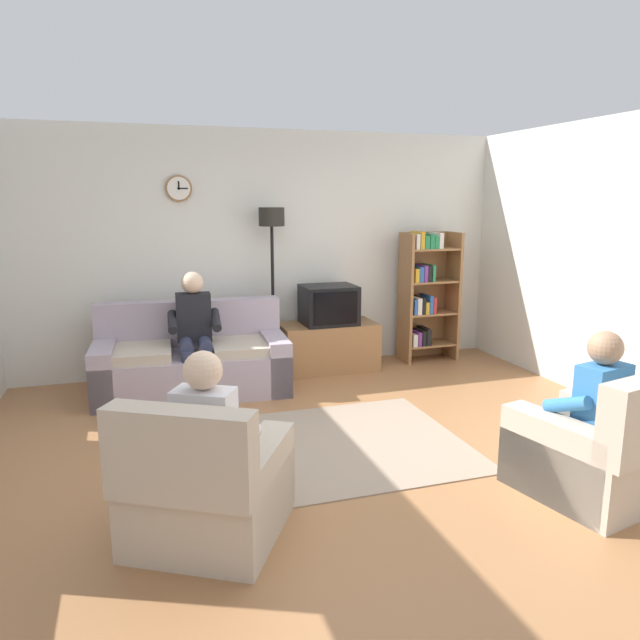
{
  "coord_description": "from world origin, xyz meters",
  "views": [
    {
      "loc": [
        -1.49,
        -4.0,
        1.94
      ],
      "look_at": [
        0.04,
        0.75,
        0.91
      ],
      "focal_mm": 33.15,
      "sensor_mm": 36.0,
      "label": 1
    }
  ],
  "objects_px": {
    "person_in_right_armchair": "(588,404)",
    "bookshelf": "(425,292)",
    "tv_stand": "(328,346)",
    "armchair_near_window": "(208,490)",
    "couch": "(192,362)",
    "floor_lamp": "(272,244)",
    "armchair_near_bookshelf": "(595,453)",
    "person_on_couch": "(195,327)",
    "person_in_left_armchair": "(212,433)",
    "tv": "(329,305)"
  },
  "relations": [
    {
      "from": "person_in_right_armchair",
      "to": "bookshelf",
      "type": "bearing_deg",
      "value": 80.86
    },
    {
      "from": "tv_stand",
      "to": "person_in_right_armchair",
      "type": "bearing_deg",
      "value": -77.41
    },
    {
      "from": "armchair_near_window",
      "to": "couch",
      "type": "bearing_deg",
      "value": 85.98
    },
    {
      "from": "floor_lamp",
      "to": "armchair_near_bookshelf",
      "type": "bearing_deg",
      "value": -68.42
    },
    {
      "from": "tv_stand",
      "to": "bookshelf",
      "type": "height_order",
      "value": "bookshelf"
    },
    {
      "from": "tv_stand",
      "to": "person_on_couch",
      "type": "relative_size",
      "value": 0.89
    },
    {
      "from": "tv_stand",
      "to": "bookshelf",
      "type": "relative_size",
      "value": 0.7
    },
    {
      "from": "bookshelf",
      "to": "armchair_near_bookshelf",
      "type": "bearing_deg",
      "value": -98.59
    },
    {
      "from": "armchair_near_window",
      "to": "person_on_couch",
      "type": "relative_size",
      "value": 0.94
    },
    {
      "from": "couch",
      "to": "armchair_near_window",
      "type": "height_order",
      "value": "same"
    },
    {
      "from": "tv_stand",
      "to": "floor_lamp",
      "type": "height_order",
      "value": "floor_lamp"
    },
    {
      "from": "armchair_near_window",
      "to": "person_on_couch",
      "type": "height_order",
      "value": "person_on_couch"
    },
    {
      "from": "floor_lamp",
      "to": "person_in_left_armchair",
      "type": "bearing_deg",
      "value": -109.75
    },
    {
      "from": "person_on_couch",
      "to": "person_in_left_armchair",
      "type": "bearing_deg",
      "value": -93.98
    },
    {
      "from": "tv",
      "to": "armchair_near_bookshelf",
      "type": "bearing_deg",
      "value": -77.32
    },
    {
      "from": "armchair_near_window",
      "to": "person_in_left_armchair",
      "type": "relative_size",
      "value": 1.04
    },
    {
      "from": "bookshelf",
      "to": "tv_stand",
      "type": "bearing_deg",
      "value": -176.95
    },
    {
      "from": "tv",
      "to": "person_in_left_armchair",
      "type": "distance_m",
      "value": 3.43
    },
    {
      "from": "tv",
      "to": "armchair_near_window",
      "type": "bearing_deg",
      "value": -120.18
    },
    {
      "from": "couch",
      "to": "person_in_right_armchair",
      "type": "xyz_separation_m",
      "value": [
        2.3,
        -2.92,
        0.29
      ]
    },
    {
      "from": "bookshelf",
      "to": "armchair_near_window",
      "type": "relative_size",
      "value": 1.35
    },
    {
      "from": "armchair_near_bookshelf",
      "to": "floor_lamp",
      "type": "bearing_deg",
      "value": 111.58
    },
    {
      "from": "armchair_near_bookshelf",
      "to": "person_in_right_armchair",
      "type": "height_order",
      "value": "person_in_right_armchair"
    },
    {
      "from": "floor_lamp",
      "to": "person_in_right_armchair",
      "type": "distance_m",
      "value": 3.71
    },
    {
      "from": "armchair_near_window",
      "to": "tv",
      "type": "bearing_deg",
      "value": 59.82
    },
    {
      "from": "couch",
      "to": "person_in_left_armchair",
      "type": "height_order",
      "value": "person_in_left_armchair"
    },
    {
      "from": "person_in_left_armchair",
      "to": "person_in_right_armchair",
      "type": "height_order",
      "value": "same"
    },
    {
      "from": "bookshelf",
      "to": "person_in_left_armchair",
      "type": "relative_size",
      "value": 1.4
    },
    {
      "from": "person_in_left_armchair",
      "to": "person_in_right_armchair",
      "type": "distance_m",
      "value": 2.46
    },
    {
      "from": "person_in_left_armchair",
      "to": "person_in_right_armchair",
      "type": "xyz_separation_m",
      "value": [
        2.45,
        -0.27,
        0.0
      ]
    },
    {
      "from": "person_in_left_armchair",
      "to": "armchair_near_bookshelf",
      "type": "bearing_deg",
      "value": -8.25
    },
    {
      "from": "tv_stand",
      "to": "armchair_near_bookshelf",
      "type": "distance_m",
      "value": 3.42
    },
    {
      "from": "bookshelf",
      "to": "person_in_left_armchair",
      "type": "height_order",
      "value": "bookshelf"
    },
    {
      "from": "armchair_near_window",
      "to": "person_in_right_armchair",
      "type": "height_order",
      "value": "person_in_right_armchair"
    },
    {
      "from": "armchair_near_bookshelf",
      "to": "person_in_right_armchair",
      "type": "relative_size",
      "value": 0.92
    },
    {
      "from": "couch",
      "to": "tv_stand",
      "type": "bearing_deg",
      "value": 12.13
    },
    {
      "from": "tv",
      "to": "armchair_near_window",
      "type": "height_order",
      "value": "tv"
    },
    {
      "from": "armchair_near_window",
      "to": "bookshelf",
      "type": "bearing_deg",
      "value": 45.94
    },
    {
      "from": "tv_stand",
      "to": "tv",
      "type": "xyz_separation_m",
      "value": [
        0.0,
        -0.02,
        0.49
      ]
    },
    {
      "from": "tv_stand",
      "to": "tv",
      "type": "distance_m",
      "value": 0.49
    },
    {
      "from": "tv",
      "to": "person_in_left_armchair",
      "type": "xyz_separation_m",
      "value": [
        -1.72,
        -2.96,
        -0.16
      ]
    },
    {
      "from": "bookshelf",
      "to": "person_in_left_armchair",
      "type": "distance_m",
      "value": 4.27
    },
    {
      "from": "tv_stand",
      "to": "person_in_left_armchair",
      "type": "xyz_separation_m",
      "value": [
        -1.72,
        -2.98,
        0.33
      ]
    },
    {
      "from": "tv",
      "to": "person_in_right_armchair",
      "type": "height_order",
      "value": "person_in_right_armchair"
    },
    {
      "from": "armchair_near_bookshelf",
      "to": "person_in_right_armchair",
      "type": "xyz_separation_m",
      "value": [
        -0.02,
        0.09,
        0.32
      ]
    },
    {
      "from": "tv_stand",
      "to": "armchair_near_window",
      "type": "bearing_deg",
      "value": -119.98
    },
    {
      "from": "tv_stand",
      "to": "person_in_right_armchair",
      "type": "relative_size",
      "value": 0.98
    },
    {
      "from": "armchair_near_bookshelf",
      "to": "person_in_left_armchair",
      "type": "distance_m",
      "value": 2.51
    },
    {
      "from": "floor_lamp",
      "to": "person_in_right_armchair",
      "type": "bearing_deg",
      "value": -68.2
    },
    {
      "from": "person_in_right_armchair",
      "to": "armchair_near_bookshelf",
      "type": "bearing_deg",
      "value": -77.41
    }
  ]
}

